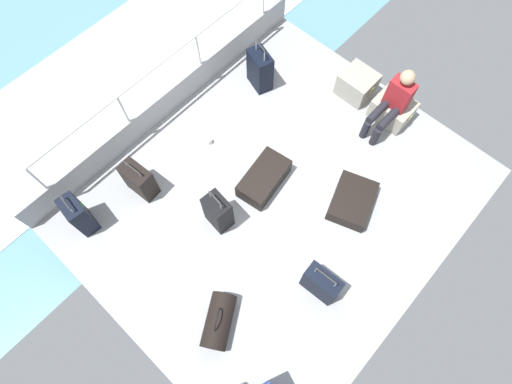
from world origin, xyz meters
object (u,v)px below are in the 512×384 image
Objects in this scene: passenger_seated at (393,102)px; suitcase_7 at (321,284)px; suitcase_0 at (352,201)px; paper_cup at (209,141)px; suitcase_3 at (218,212)px; cargo_crate_1 at (392,110)px; duffel_bag at (219,321)px; suitcase_4 at (264,179)px; suitcase_1 at (79,215)px; suitcase_5 at (260,70)px; suitcase_6 at (139,180)px; cargo_crate_0 at (357,84)px.

passenger_seated is 2.73m from suitcase_7.
suitcase_0 reaches higher than paper_cup.
suitcase_7 is (1.56, 0.19, -0.03)m from suitcase_3.
cargo_crate_1 is 3.92m from duffel_bag.
suitcase_3 is at bearing -94.06° from suitcase_4.
suitcase_1 is (-2.01, -4.20, 0.14)m from cargo_crate_1.
suitcase_0 is 2.43m from suitcase_5.
suitcase_0 is 1.27× the size of suitcase_6.
suitcase_5 reaches higher than suitcase_6.
duffel_bag is at bearing -77.19° from cargo_crate_0.
cargo_crate_0 is at bearing 165.11° from passenger_seated.
passenger_seated is 1.26× the size of suitcase_5.
duffel_bag is at bearing -45.46° from suitcase_3.
suitcase_1 is at bearing -153.24° from suitcase_7.
passenger_seated is at bearing 63.51° from suitcase_1.
cargo_crate_1 is at bearing 0.09° from cargo_crate_0.
suitcase_0 is 2.23m from paper_cup.
suitcase_6 reaches higher than suitcase_4.
suitcase_4 is 1.64m from suitcase_7.
suitcase_7 reaches higher than suitcase_0.
passenger_seated is at bearing 20.58° from suitcase_5.
passenger_seated is at bearing 108.17° from suitcase_0.
passenger_seated reaches higher than cargo_crate_1.
paper_cup is (-0.98, 0.76, -0.26)m from suitcase_3.
suitcase_5 is at bearing 134.24° from suitcase_4.
passenger_seated is 3.76m from duffel_bag.
paper_cup is (-1.69, -2.02, -0.49)m from passenger_seated.
cargo_crate_1 is 0.78× the size of suitcase_1.
cargo_crate_0 is at bearing 90.19° from suitcase_4.
suitcase_5 is at bearing 87.68° from suitcase_1.
paper_cup is at bearing -81.97° from suitcase_5.
suitcase_3 is (1.29, 1.25, -0.00)m from suitcase_1.
cargo_crate_1 reaches higher than paper_cup.
cargo_crate_0 reaches higher than suitcase_4.
suitcase_3 is 1.12× the size of duffel_bag.
suitcase_6 reaches higher than paper_cup.
suitcase_1 is at bearing -136.05° from suitcase_3.
suitcase_5 is 3.31m from suitcase_7.
passenger_seated is at bearing -90.00° from cargo_crate_1.
cargo_crate_0 is at bearing 102.81° from duffel_bag.
passenger_seated is 2.01m from suitcase_5.
passenger_seated reaches higher than paper_cup.
passenger_seated is at bearing 75.62° from suitcase_3.
suitcase_7 is 7.16× the size of paper_cup.
suitcase_3 is 1.18m from suitcase_6.
suitcase_6 is at bearing -120.07° from passenger_seated.
paper_cup is (-2.54, 0.57, -0.23)m from suitcase_7.
paper_cup is at bearing 82.83° from suitcase_6.
passenger_seated is 1.52m from suitcase_0.
duffel_bag reaches higher than cargo_crate_1.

